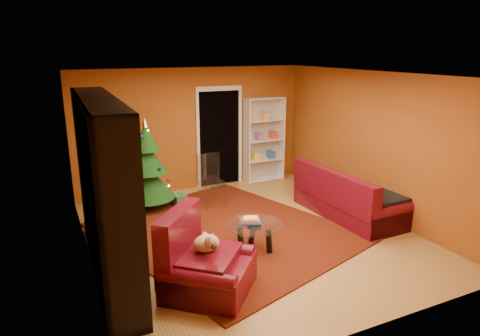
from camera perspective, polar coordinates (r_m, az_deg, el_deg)
name	(u,v)px	position (r m, az deg, el deg)	size (l,w,h in m)	color
floor	(250,236)	(7.18, 1.38, -9.07)	(5.00, 5.50, 0.05)	olive
ceiling	(251,73)	(6.53, 1.54, 12.54)	(5.00, 5.50, 0.05)	silver
wall_back	(193,129)	(9.24, -6.34, 5.12)	(5.00, 0.05, 2.60)	#97501A
wall_left	(82,179)	(6.07, -20.35, -1.44)	(0.05, 5.50, 2.60)	#97501A
wall_right	(375,144)	(8.16, 17.52, 3.06)	(0.05, 5.50, 2.60)	#97501A
doorway	(219,139)	(9.45, -2.76, 3.90)	(1.06, 0.60, 2.16)	black
rug	(225,231)	(7.27, -1.96, -8.46)	(3.36, 3.92, 0.02)	#541A0B
media_unit	(104,189)	(5.90, -17.62, -2.72)	(0.48, 3.13, 2.40)	black
christmas_tree	(147,166)	(8.22, -12.25, 0.33)	(0.99, 0.99, 1.76)	#0E370F
gift_box_teal	(131,202)	(8.50, -14.32, -4.40)	(0.26, 0.26, 0.26)	#1A6570
gift_box_green	(179,200)	(8.44, -8.11, -4.28)	(0.24, 0.24, 0.24)	#215B32
gift_box_red	(146,200)	(8.60, -12.45, -4.17)	(0.23, 0.23, 0.23)	#A41330
white_bookshelf	(264,140)	(9.77, 3.25, 3.75)	(0.91, 0.33, 1.97)	white
armchair	(209,261)	(5.47, -4.16, -12.23)	(1.10, 1.10, 0.86)	#4C0815
dog	(206,243)	(5.43, -4.52, -9.97)	(0.40, 0.30, 0.28)	beige
sofa	(349,192)	(8.05, 14.39, -3.07)	(2.14, 0.96, 0.92)	#4C0815
coffee_table	(254,237)	(6.55, 1.91, -9.19)	(0.88, 0.88, 0.55)	gray
acrylic_chair	(212,184)	(8.24, -3.70, -2.14)	(0.47, 0.52, 0.92)	#66605B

